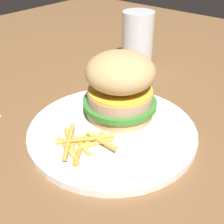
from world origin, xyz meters
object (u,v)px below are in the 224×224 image
plate (112,131)px  fries_pile (81,143)px  drink_glass (137,42)px  sandwich (120,85)px

plate → fries_pile: fries_pile is taller
plate → drink_glass: 0.30m
fries_pile → drink_glass: 0.35m
drink_glass → plate: bearing=-151.8°
plate → drink_glass: size_ratio=2.16×
sandwich → drink_glass: 0.25m
sandwich → drink_glass: (0.22, 0.12, -0.01)m
drink_glass → fries_pile: bearing=-157.5°
drink_glass → sandwich: bearing=-150.7°
sandwich → fries_pile: size_ratio=1.28×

